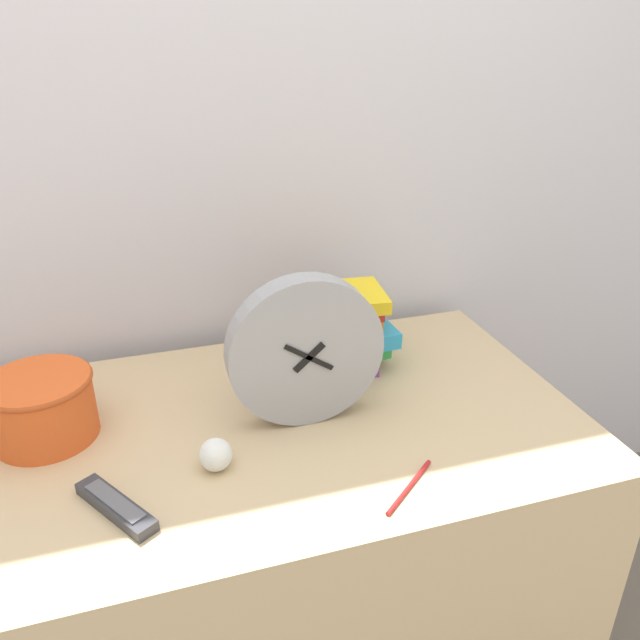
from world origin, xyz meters
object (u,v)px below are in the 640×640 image
(desk_clock, at_px, (306,352))
(basket, at_px, (42,405))
(pen, at_px, (409,487))
(tv_remote, at_px, (116,506))
(crumpled_paper_ball, at_px, (216,455))
(book_stack, at_px, (333,329))

(desk_clock, height_order, basket, desk_clock)
(desk_clock, distance_m, pen, 0.31)
(tv_remote, bearing_deg, crumpled_paper_ball, 19.18)
(book_stack, distance_m, basket, 0.61)
(crumpled_paper_ball, bearing_deg, desk_clock, 27.06)
(desk_clock, bearing_deg, basket, 169.16)
(basket, relative_size, pen, 1.56)
(desk_clock, xyz_separation_m, crumpled_paper_ball, (-0.19, -0.10, -0.12))
(desk_clock, height_order, book_stack, desk_clock)
(book_stack, xyz_separation_m, basket, (-0.60, -0.10, -0.02))
(desk_clock, distance_m, crumpled_paper_ball, 0.25)
(book_stack, distance_m, tv_remote, 0.60)
(pen, bearing_deg, book_stack, 88.53)
(desk_clock, bearing_deg, pen, -66.55)
(crumpled_paper_ball, distance_m, pen, 0.33)
(desk_clock, relative_size, crumpled_paper_ball, 5.13)
(basket, distance_m, crumpled_paper_ball, 0.35)
(book_stack, bearing_deg, pen, -91.47)
(tv_remote, distance_m, crumpled_paper_ball, 0.18)
(desk_clock, relative_size, tv_remote, 1.79)
(book_stack, bearing_deg, crumpled_paper_ball, -136.98)
(pen, bearing_deg, basket, 150.00)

